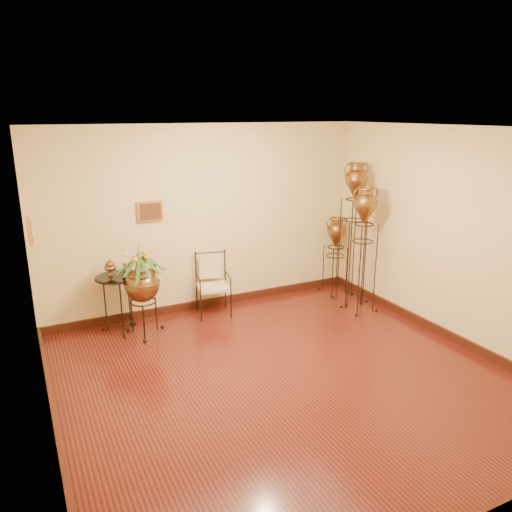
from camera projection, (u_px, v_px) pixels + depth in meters
name	position (u px, v px, depth m)	size (l,w,h in m)	color
ground	(286.00, 378.00, 5.75)	(5.00, 5.00, 0.00)	#5B1B15
room_shell	(288.00, 232.00, 5.27)	(5.02, 5.02, 2.81)	beige
amphora_tall	(353.00, 232.00, 7.81)	(0.50, 0.50, 2.24)	black
amphora_mid	(362.00, 249.00, 7.47)	(0.54, 0.54, 1.93)	black
amphora_short	(335.00, 255.00, 8.33)	(0.49, 0.49, 1.32)	black
planter_urn	(142.00, 281.00, 6.69)	(0.95, 0.95, 1.38)	black
armchair	(213.00, 285.00, 7.45)	(0.61, 0.58, 0.93)	black
side_table	(118.00, 303.00, 6.87)	(0.62, 0.62, 1.02)	black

